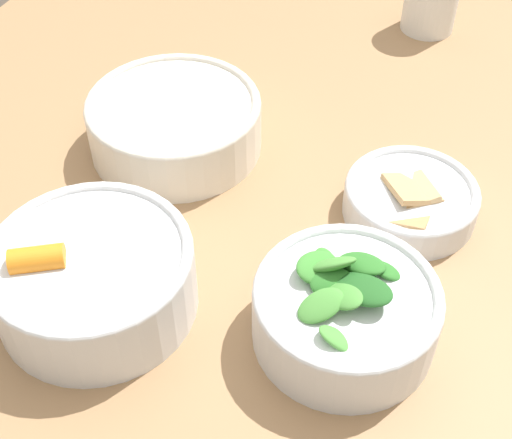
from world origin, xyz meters
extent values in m
cube|color=#99724C|center=(0.00, 0.00, 0.76)|extent=(1.20, 0.92, 0.03)
cube|color=olive|center=(0.54, 0.40, 0.37)|extent=(0.06, 0.06, 0.75)
cylinder|color=silver|center=(-0.19, 0.05, 0.81)|extent=(0.18, 0.18, 0.06)
torus|color=silver|center=(-0.19, 0.05, 0.84)|extent=(0.18, 0.18, 0.01)
cylinder|color=orange|center=(-0.17, 0.04, 0.83)|extent=(0.05, 0.05, 0.02)
cylinder|color=orange|center=(-0.15, 0.08, 0.83)|extent=(0.06, 0.03, 0.02)
cylinder|color=orange|center=(-0.19, 0.07, 0.83)|extent=(0.04, 0.02, 0.02)
cylinder|color=orange|center=(-0.22, 0.09, 0.85)|extent=(0.04, 0.05, 0.02)
cylinder|color=silver|center=(-0.14, -0.16, 0.80)|extent=(0.16, 0.16, 0.05)
torus|color=silver|center=(-0.14, -0.16, 0.83)|extent=(0.16, 0.16, 0.01)
ellipsoid|color=#3D8433|center=(-0.18, -0.19, 0.82)|extent=(0.04, 0.05, 0.03)
ellipsoid|color=#4C933D|center=(-0.15, -0.16, 0.84)|extent=(0.04, 0.05, 0.03)
ellipsoid|color=#2D7028|center=(-0.14, -0.14, 0.84)|extent=(0.04, 0.05, 0.02)
ellipsoid|color=#4C933D|center=(-0.19, -0.16, 0.83)|extent=(0.03, 0.04, 0.03)
ellipsoid|color=#3D8433|center=(-0.12, -0.12, 0.83)|extent=(0.06, 0.05, 0.02)
ellipsoid|color=#3D8433|center=(-0.13, -0.13, 0.84)|extent=(0.06, 0.05, 0.04)
ellipsoid|color=#235B23|center=(-0.14, -0.17, 0.84)|extent=(0.05, 0.06, 0.03)
ellipsoid|color=#2D7028|center=(-0.11, -0.16, 0.83)|extent=(0.05, 0.06, 0.03)
ellipsoid|color=#4C933D|center=(-0.17, -0.14, 0.84)|extent=(0.05, 0.05, 0.02)
ellipsoid|color=#2D7028|center=(-0.10, -0.18, 0.82)|extent=(0.05, 0.04, 0.04)
ellipsoid|color=#2D7028|center=(-0.18, -0.12, 0.82)|extent=(0.05, 0.05, 0.02)
ellipsoid|color=#4C933D|center=(-0.13, -0.14, 0.84)|extent=(0.03, 0.05, 0.05)
cylinder|color=silver|center=(0.03, 0.09, 0.81)|extent=(0.19, 0.19, 0.06)
torus|color=silver|center=(0.03, 0.09, 0.83)|extent=(0.19, 0.19, 0.01)
cylinder|color=brown|center=(0.03, 0.09, 0.80)|extent=(0.17, 0.17, 0.03)
ellipsoid|color=#AD7551|center=(0.03, 0.09, 0.82)|extent=(0.01, 0.01, 0.01)
ellipsoid|color=#8E5B3D|center=(-0.01, 0.10, 0.82)|extent=(0.01, 0.01, 0.01)
ellipsoid|color=#A36B4C|center=(0.07, 0.14, 0.82)|extent=(0.01, 0.01, 0.01)
ellipsoid|color=#8E5B3D|center=(-0.02, 0.04, 0.82)|extent=(0.01, 0.01, 0.01)
ellipsoid|color=#AD7551|center=(0.02, 0.02, 0.82)|extent=(0.01, 0.01, 0.01)
ellipsoid|color=#8E5B3D|center=(-0.01, 0.04, 0.82)|extent=(0.01, 0.01, 0.01)
ellipsoid|color=#8E5B3D|center=(0.09, 0.04, 0.82)|extent=(0.01, 0.01, 0.01)
ellipsoid|color=#AD7551|center=(0.01, 0.06, 0.82)|extent=(0.01, 0.01, 0.01)
ellipsoid|color=#A36B4C|center=(0.10, 0.10, 0.82)|extent=(0.01, 0.01, 0.01)
ellipsoid|color=#A36B4C|center=(0.02, 0.12, 0.82)|extent=(0.01, 0.01, 0.01)
ellipsoid|color=#A36B4C|center=(-0.04, 0.08, 0.82)|extent=(0.01, 0.01, 0.01)
ellipsoid|color=#AD7551|center=(-0.02, 0.09, 0.82)|extent=(0.01, 0.01, 0.01)
ellipsoid|color=#8E5B3D|center=(0.02, 0.08, 0.82)|extent=(0.01, 0.01, 0.01)
ellipsoid|color=#8E5B3D|center=(-0.02, 0.04, 0.82)|extent=(0.01, 0.01, 0.01)
cylinder|color=#E0A88E|center=(0.07, 0.11, 0.83)|extent=(0.03, 0.03, 0.01)
cylinder|color=tan|center=(0.05, 0.05, 0.83)|extent=(0.02, 0.02, 0.01)
cylinder|color=beige|center=(0.04, 0.08, 0.82)|extent=(0.03, 0.03, 0.01)
cylinder|color=tan|center=(0.01, 0.16, 0.82)|extent=(0.03, 0.03, 0.01)
cylinder|color=silver|center=(0.02, -0.17, 0.79)|extent=(0.13, 0.13, 0.03)
torus|color=silver|center=(0.02, -0.17, 0.81)|extent=(0.13, 0.13, 0.01)
cube|color=tan|center=(0.02, -0.17, 0.80)|extent=(0.07, 0.07, 0.01)
cube|color=tan|center=(-0.01, -0.18, 0.80)|extent=(0.05, 0.05, 0.02)
cube|color=tan|center=(0.02, -0.17, 0.81)|extent=(0.06, 0.06, 0.02)
cube|color=tan|center=(0.03, -0.17, 0.81)|extent=(0.07, 0.07, 0.02)
camera|label=1|loc=(-0.50, -0.23, 1.28)|focal=50.00mm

